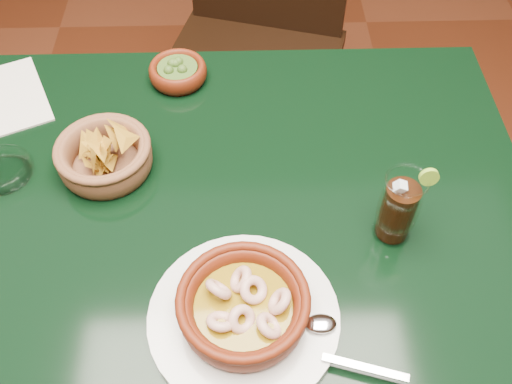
{
  "coord_description": "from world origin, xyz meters",
  "views": [
    {
      "loc": [
        0.13,
        -0.56,
        1.49
      ],
      "look_at": [
        0.14,
        -0.02,
        0.81
      ],
      "focal_mm": 40.0,
      "sensor_mm": 36.0,
      "label": 1
    }
  ],
  "objects_px": {
    "dining_chair": "(256,41)",
    "shrimp_plate": "(244,309)",
    "cola_drink": "(399,208)",
    "chip_basket": "(105,156)",
    "dining_table": "(176,241)"
  },
  "relations": [
    {
      "from": "cola_drink",
      "to": "shrimp_plate",
      "type": "bearing_deg",
      "value": -148.36
    },
    {
      "from": "chip_basket",
      "to": "cola_drink",
      "type": "height_order",
      "value": "cola_drink"
    },
    {
      "from": "dining_chair",
      "to": "chip_basket",
      "type": "distance_m",
      "value": 0.72
    },
    {
      "from": "shrimp_plate",
      "to": "cola_drink",
      "type": "xyz_separation_m",
      "value": [
        0.23,
        0.14,
        0.03
      ]
    },
    {
      "from": "cola_drink",
      "to": "chip_basket",
      "type": "bearing_deg",
      "value": 162.33
    },
    {
      "from": "dining_chair",
      "to": "cola_drink",
      "type": "bearing_deg",
      "value": -76.06
    },
    {
      "from": "dining_table",
      "to": "cola_drink",
      "type": "xyz_separation_m",
      "value": [
        0.35,
        -0.06,
        0.16
      ]
    },
    {
      "from": "dining_chair",
      "to": "chip_basket",
      "type": "xyz_separation_m",
      "value": [
        -0.27,
        -0.62,
        0.24
      ]
    },
    {
      "from": "dining_table",
      "to": "chip_basket",
      "type": "relative_size",
      "value": 6.22
    },
    {
      "from": "chip_basket",
      "to": "cola_drink",
      "type": "distance_m",
      "value": 0.49
    },
    {
      "from": "dining_chair",
      "to": "shrimp_plate",
      "type": "xyz_separation_m",
      "value": [
        -0.04,
        -0.91,
        0.24
      ]
    },
    {
      "from": "chip_basket",
      "to": "dining_chair",
      "type": "bearing_deg",
      "value": 66.51
    },
    {
      "from": "shrimp_plate",
      "to": "chip_basket",
      "type": "distance_m",
      "value": 0.37
    },
    {
      "from": "dining_chair",
      "to": "shrimp_plate",
      "type": "distance_m",
      "value": 0.94
    },
    {
      "from": "dining_chair",
      "to": "chip_basket",
      "type": "relative_size",
      "value": 5.1
    }
  ]
}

